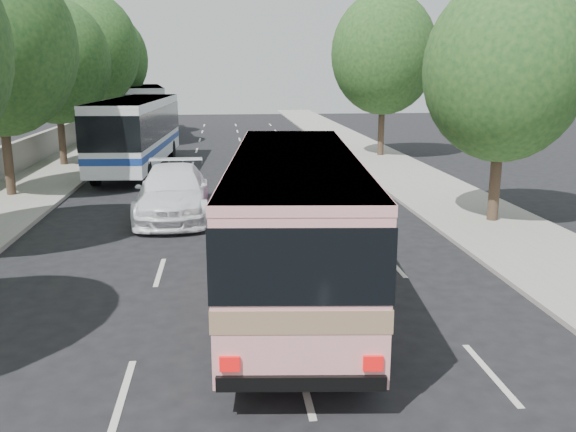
{
  "coord_description": "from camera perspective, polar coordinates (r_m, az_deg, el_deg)",
  "views": [
    {
      "loc": [
        -0.22,
        -10.99,
        5.02
      ],
      "look_at": [
        1.29,
        3.13,
        1.6
      ],
      "focal_mm": 38.0,
      "sensor_mm": 36.0,
      "label": 1
    }
  ],
  "objects": [
    {
      "name": "ground",
      "position": [
        12.08,
        -4.6,
        -11.06
      ],
      "size": [
        120.0,
        120.0,
        0.0
      ],
      "primitive_type": "plane",
      "color": "black",
      "rests_on": "ground"
    },
    {
      "name": "sidewalk_left",
      "position": [
        32.45,
        -20.86,
        3.9
      ],
      "size": [
        4.0,
        90.0,
        0.15
      ],
      "primitive_type": "cube",
      "color": "#9E998E",
      "rests_on": "ground"
    },
    {
      "name": "sidewalk_right",
      "position": [
        32.57,
        9.53,
        4.61
      ],
      "size": [
        4.0,
        90.0,
        0.12
      ],
      "primitive_type": "cube",
      "color": "#9E998E",
      "rests_on": "ground"
    },
    {
      "name": "low_wall",
      "position": [
        32.84,
        -24.02,
        5.18
      ],
      "size": [
        0.3,
        90.0,
        1.5
      ],
      "primitive_type": "cube",
      "color": "#9E998E",
      "rests_on": "sidewalk_left"
    },
    {
      "name": "tree_left_d",
      "position": [
        33.96,
        -20.88,
        13.73
      ],
      "size": [
        5.52,
        5.52,
        8.6
      ],
      "color": "#38281E",
      "rests_on": "ground"
    },
    {
      "name": "tree_left_e",
      "position": [
        41.77,
        -18.05,
        14.85
      ],
      "size": [
        6.3,
        6.3,
        9.82
      ],
      "color": "#38281E",
      "rests_on": "ground"
    },
    {
      "name": "tree_left_f",
      "position": [
        49.65,
        -16.35,
        14.16
      ],
      "size": [
        5.88,
        5.88,
        9.16
      ],
      "color": "#38281E",
      "rests_on": "ground"
    },
    {
      "name": "tree_right_near",
      "position": [
        20.96,
        19.87,
        13.27
      ],
      "size": [
        5.1,
        5.1,
        7.95
      ],
      "color": "#38281E",
      "rests_on": "ground"
    },
    {
      "name": "tree_right_far",
      "position": [
        36.16,
        9.12,
        15.14
      ],
      "size": [
        6.0,
        6.0,
        9.35
      ],
      "color": "#38281E",
      "rests_on": "ground"
    },
    {
      "name": "pink_bus",
      "position": [
        13.35,
        0.59,
        0.58
      ],
      "size": [
        3.56,
        10.4,
        3.25
      ],
      "rotation": [
        0.0,
        0.0,
        -0.1
      ],
      "color": "#FFA4A4",
      "rests_on": "ground"
    },
    {
      "name": "pink_taxi",
      "position": [
        22.49,
        -2.89,
        2.52
      ],
      "size": [
        2.1,
        4.38,
        1.44
      ],
      "primitive_type": "imported",
      "rotation": [
        0.0,
        0.0,
        0.1
      ],
      "color": "#FF169E",
      "rests_on": "ground"
    },
    {
      "name": "white_pickup",
      "position": [
        21.61,
        -10.72,
        2.23
      ],
      "size": [
        2.56,
        6.01,
        1.73
      ],
      "primitive_type": "imported",
      "rotation": [
        0.0,
        0.0,
        0.02
      ],
      "color": "white",
      "rests_on": "ground"
    },
    {
      "name": "tour_coach_front",
      "position": [
        31.88,
        -13.93,
        8.02
      ],
      "size": [
        3.3,
        12.13,
        3.59
      ],
      "rotation": [
        0.0,
        0.0,
        -0.06
      ],
      "color": "white",
      "rests_on": "ground"
    },
    {
      "name": "tour_coach_rear",
      "position": [
        49.72,
        -13.32,
        10.03
      ],
      "size": [
        4.43,
        12.84,
        3.77
      ],
      "rotation": [
        0.0,
        0.0,
        0.14
      ],
      "color": "white",
      "rests_on": "ground"
    },
    {
      "name": "taxi_roof_sign",
      "position": [
        22.35,
        -2.91,
        4.56
      ],
      "size": [
        0.56,
        0.23,
        0.18
      ],
      "primitive_type": "cube",
      "rotation": [
        0.0,
        0.0,
        0.1
      ],
      "color": "silver",
      "rests_on": "pink_taxi"
    }
  ]
}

